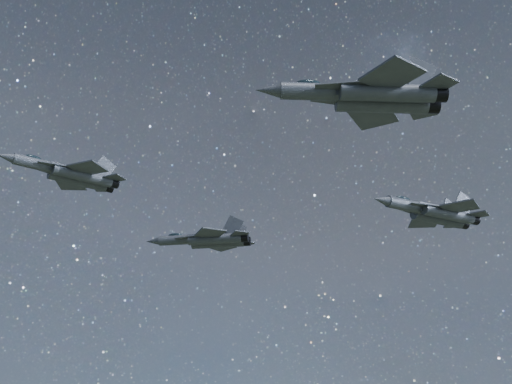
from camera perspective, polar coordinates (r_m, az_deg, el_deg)
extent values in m
cylinder|color=#383D47|center=(75.00, -19.79, 2.42)|extent=(6.39, 3.61, 1.34)
cone|color=#383D47|center=(74.22, -22.81, 3.14)|extent=(2.36, 1.88, 1.20)
ellipsoid|color=#18262C|center=(75.04, -20.47, 3.05)|extent=(2.23, 1.60, 0.66)
cube|color=#383D47|center=(76.06, -16.60, 1.62)|extent=(7.01, 3.81, 1.11)
cylinder|color=#383D47|center=(75.25, -16.17, 1.51)|extent=(7.18, 3.92, 1.34)
cylinder|color=#383D47|center=(76.76, -16.61, 1.08)|extent=(7.18, 3.92, 1.34)
cylinder|color=black|center=(76.44, -13.40, 0.84)|extent=(1.49, 1.56, 1.23)
cylinder|color=black|center=(77.92, -13.89, 0.43)|extent=(1.49, 1.56, 1.23)
cube|color=#383D47|center=(74.27, -18.41, 2.39)|extent=(4.56, 1.77, 0.10)
cube|color=#383D47|center=(76.33, -18.94, 1.78)|extent=(4.26, 3.21, 0.10)
cube|color=#383D47|center=(73.47, -15.73, 2.20)|extent=(4.90, 4.81, 0.17)
cube|color=#383D47|center=(78.60, -17.21, 0.73)|extent=(3.86, 4.20, 0.17)
cube|color=#383D47|center=(75.43, -13.31, 1.29)|extent=(2.90, 2.88, 0.13)
cube|color=#383D47|center=(78.85, -14.41, 0.34)|extent=(2.26, 2.40, 0.13)
cube|color=#383D47|center=(76.44, -14.24, 2.26)|extent=(2.89, 1.01, 3.05)
cube|color=#383D47|center=(78.29, -14.82, 1.72)|extent=(2.73, 1.46, 3.05)
cylinder|color=#383D47|center=(91.05, -7.05, -4.54)|extent=(7.04, 4.08, 1.48)
cone|color=#383D47|center=(92.41, -9.77, -4.65)|extent=(2.61, 2.10, 1.33)
ellipsoid|color=#18262C|center=(91.59, -7.71, -4.14)|extent=(2.47, 1.79, 0.73)
cube|color=#383D47|center=(89.80, -4.02, -4.43)|extent=(7.72, 4.32, 1.23)
cylinder|color=#383D47|center=(88.71, -3.93, -4.49)|extent=(7.92, 4.44, 1.48)
cylinder|color=#383D47|center=(90.46, -3.65, -4.86)|extent=(7.92, 4.44, 1.48)
cylinder|color=black|center=(87.83, -1.15, -4.36)|extent=(1.66, 1.74, 1.37)
cylinder|color=black|center=(89.61, -0.92, -4.73)|extent=(1.66, 1.74, 1.37)
cube|color=#383D47|center=(89.39, -6.22, -4.31)|extent=(4.68, 3.61, 0.11)
cube|color=#383D47|center=(91.74, -5.80, -4.80)|extent=(5.04, 2.03, 0.11)
cube|color=#383D47|center=(86.71, -4.39, -3.92)|extent=(4.21, 4.60, 0.19)
cube|color=#383D47|center=(92.68, -3.45, -5.17)|extent=(5.41, 5.30, 0.19)
cube|color=#383D47|center=(86.81, -1.54, -4.00)|extent=(2.46, 2.63, 0.14)
cube|color=#383D47|center=(90.89, -1.02, -4.86)|extent=(3.21, 3.17, 0.14)
cube|color=#383D47|center=(88.49, -2.19, -3.25)|extent=(2.99, 1.65, 3.38)
cube|color=#383D47|center=(90.68, -1.89, -3.74)|extent=(3.19, 1.17, 3.38)
cylinder|color=#383D47|center=(56.76, 6.30, 9.45)|extent=(7.90, 2.96, 1.63)
cone|color=#383D47|center=(56.20, 1.18, 9.66)|extent=(2.73, 1.88, 1.46)
ellipsoid|color=#18262C|center=(56.99, 5.01, 10.18)|extent=(2.64, 1.52, 0.80)
cube|color=#383D47|center=(57.82, 11.69, 9.11)|extent=(8.71, 3.04, 1.36)
cylinder|color=#383D47|center=(56.83, 12.40, 9.23)|extent=(8.93, 3.14, 1.63)
cylinder|color=#383D47|center=(58.55, 11.88, 8.17)|extent=(8.93, 3.14, 1.63)
cylinder|color=black|center=(58.25, 17.02, 8.90)|extent=(1.60, 1.72, 1.50)
cylinder|color=black|center=(59.93, 16.37, 7.88)|extent=(1.60, 1.72, 1.50)
cube|color=#383D47|center=(55.85, 8.47, 10.01)|extent=(5.48, 3.03, 0.13)
cube|color=#383D47|center=(58.19, 7.94, 8.53)|extent=(5.45, 1.24, 0.13)
cube|color=#383D47|center=(54.86, 12.84, 10.79)|extent=(5.36, 5.65, 0.21)
cube|color=#383D47|center=(60.70, 11.09, 7.16)|extent=(5.96, 6.00, 0.21)
cube|color=#383D47|center=(57.14, 17.04, 9.80)|extent=(3.15, 3.27, 0.16)
cube|color=#383D47|center=(61.01, 15.57, 7.44)|extent=(3.52, 3.55, 0.16)
cube|color=#383D47|center=(58.51, 15.22, 10.82)|extent=(3.55, 1.09, 3.72)
cube|color=#383D47|center=(60.59, 14.48, 9.49)|extent=(3.64, 0.63, 3.72)
cylinder|color=#383D47|center=(76.47, 14.47, -1.31)|extent=(7.10, 3.10, 1.47)
cone|color=#383D47|center=(73.69, 11.82, -0.75)|extent=(2.50, 1.82, 1.31)
ellipsoid|color=#18262C|center=(76.01, 13.78, -0.68)|extent=(2.41, 1.50, 0.72)
cube|color=#383D47|center=(79.65, 17.13, -1.90)|extent=(7.81, 3.22, 1.22)
cylinder|color=#383D47|center=(79.14, 17.83, -2.01)|extent=(8.01, 3.32, 1.47)
cylinder|color=#383D47|center=(80.38, 16.91, -2.44)|extent=(8.01, 3.32, 1.47)
cylinder|color=black|center=(82.14, 19.99, -2.47)|extent=(1.51, 1.61, 1.35)
cylinder|color=black|center=(83.34, 19.07, -2.87)|extent=(1.51, 1.61, 1.35)
cube|color=#383D47|center=(76.66, 16.05, -1.28)|extent=(4.93, 1.28, 0.11)
cube|color=#383D47|center=(78.38, 14.81, -1.88)|extent=(4.86, 3.00, 0.11)
cube|color=#383D47|center=(77.62, 18.85, -1.34)|extent=(5.38, 5.37, 0.19)
cube|color=#383D47|center=(81.84, 15.73, -2.78)|extent=(4.64, 4.95, 0.19)
cube|color=#383D47|center=(81.17, 20.40, -2.03)|extent=(3.18, 3.19, 0.14)
cube|color=#383D47|center=(83.93, 18.29, -2.97)|extent=(2.73, 2.85, 0.14)
cube|color=#383D47|center=(81.46, 19.17, -1.07)|extent=(3.25, 0.67, 3.34)
cube|color=#383D47|center=(82.97, 18.03, -1.60)|extent=(3.14, 1.19, 3.34)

